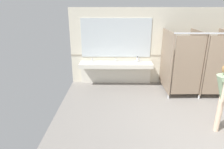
% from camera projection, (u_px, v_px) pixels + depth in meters
% --- Properties ---
extents(ground_plane, '(7.61, 6.71, 0.10)m').
position_uv_depth(ground_plane, '(206.00, 131.00, 4.78)').
color(ground_plane, gray).
extents(wall_back, '(7.61, 0.12, 2.73)m').
position_uv_depth(wall_back, '(175.00, 47.00, 7.24)').
color(wall_back, beige).
rests_on(wall_back, ground_plane).
extents(wall_back_tile_band, '(7.61, 0.01, 0.06)m').
position_uv_depth(wall_back_tile_band, '(175.00, 56.00, 7.28)').
color(wall_back_tile_band, '#9E937F').
rests_on(wall_back_tile_band, wall_back).
extents(vanity_counter, '(2.59, 0.57, 0.97)m').
position_uv_depth(vanity_counter, '(116.00, 68.00, 7.25)').
color(vanity_counter, silver).
rests_on(vanity_counter, ground_plane).
extents(mirror_panel, '(2.49, 0.02, 1.37)m').
position_uv_depth(mirror_panel, '(116.00, 38.00, 7.09)').
color(mirror_panel, silver).
rests_on(mirror_panel, wall_back).
extents(bathroom_stalls, '(2.96, 1.44, 2.08)m').
position_uv_depth(bathroom_stalls, '(213.00, 62.00, 6.37)').
color(bathroom_stalls, '#84705B').
rests_on(bathroom_stalls, ground_plane).
extents(person_standing, '(0.54, 0.54, 1.61)m').
position_uv_depth(person_standing, '(224.00, 90.00, 4.46)').
color(person_standing, beige).
rests_on(person_standing, ground_plane).
extents(soap_dispenser, '(0.07, 0.07, 0.19)m').
position_uv_depth(soap_dispenser, '(137.00, 59.00, 7.22)').
color(soap_dispenser, white).
rests_on(soap_dispenser, vanity_counter).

